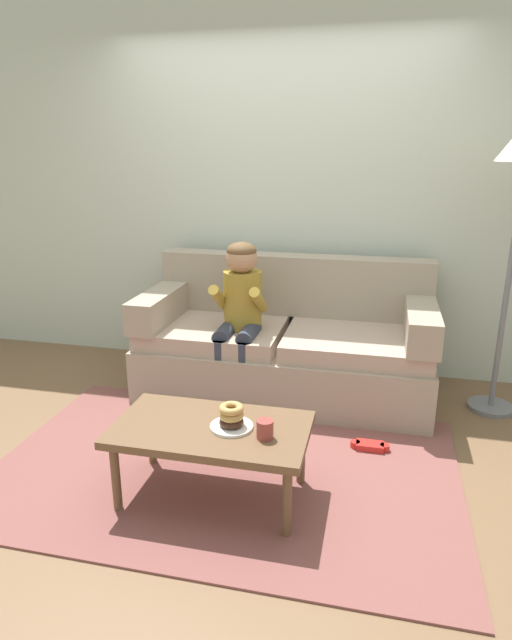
{
  "coord_description": "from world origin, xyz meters",
  "views": [
    {
      "loc": [
        0.77,
        -2.77,
        1.7
      ],
      "look_at": [
        0.01,
        0.45,
        0.65
      ],
      "focal_mm": 30.65,
      "sensor_mm": 36.0,
      "label": 1
    }
  ],
  "objects_px": {
    "person_child": "(240,307)",
    "toy_controller": "(370,447)",
    "mug": "(265,429)",
    "donut": "(232,422)",
    "couch": "(286,346)",
    "coffee_table": "(211,434)"
  },
  "relations": [
    {
      "from": "person_child",
      "to": "toy_controller",
      "type": "xyz_separation_m",
      "value": [
        0.92,
        -0.51,
        -0.65
      ]
    },
    {
      "from": "person_child",
      "to": "mug",
      "type": "height_order",
      "value": "person_child"
    },
    {
      "from": "donut",
      "to": "mug",
      "type": "distance_m",
      "value": 0.19
    },
    {
      "from": "couch",
      "to": "person_child",
      "type": "xyz_separation_m",
      "value": [
        -0.29,
        -0.21,
        0.33
      ]
    },
    {
      "from": "donut",
      "to": "toy_controller",
      "type": "xyz_separation_m",
      "value": [
        0.66,
        0.62,
        -0.41
      ]
    },
    {
      "from": "person_child",
      "to": "donut",
      "type": "xyz_separation_m",
      "value": [
        0.26,
        -1.14,
        -0.24
      ]
    },
    {
      "from": "donut",
      "to": "toy_controller",
      "type": "relative_size",
      "value": 0.53
    },
    {
      "from": "person_child",
      "to": "couch",
      "type": "bearing_deg",
      "value": 35.86
    },
    {
      "from": "coffee_table",
      "to": "toy_controller",
      "type": "relative_size",
      "value": 4.23
    },
    {
      "from": "person_child",
      "to": "donut",
      "type": "bearing_deg",
      "value": -77.31
    },
    {
      "from": "donut",
      "to": "coffee_table",
      "type": "bearing_deg",
      "value": -177.35
    },
    {
      "from": "person_child",
      "to": "mug",
      "type": "relative_size",
      "value": 12.24
    },
    {
      "from": "couch",
      "to": "person_child",
      "type": "height_order",
      "value": "person_child"
    },
    {
      "from": "person_child",
      "to": "mug",
      "type": "bearing_deg",
      "value": -70.04
    },
    {
      "from": "coffee_table",
      "to": "donut",
      "type": "xyz_separation_m",
      "value": [
        0.1,
        0.0,
        0.08
      ]
    },
    {
      "from": "donut",
      "to": "toy_controller",
      "type": "distance_m",
      "value": 1.0
    },
    {
      "from": "donut",
      "to": "couch",
      "type": "bearing_deg",
      "value": 88.71
    },
    {
      "from": "couch",
      "to": "toy_controller",
      "type": "bearing_deg",
      "value": -48.83
    },
    {
      "from": "toy_controller",
      "to": "mug",
      "type": "bearing_deg",
      "value": -147.2
    },
    {
      "from": "donut",
      "to": "mug",
      "type": "xyz_separation_m",
      "value": [
        0.18,
        -0.06,
        0.01
      ]
    },
    {
      "from": "couch",
      "to": "person_child",
      "type": "relative_size",
      "value": 1.82
    },
    {
      "from": "donut",
      "to": "mug",
      "type": "height_order",
      "value": "mug"
    }
  ]
}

